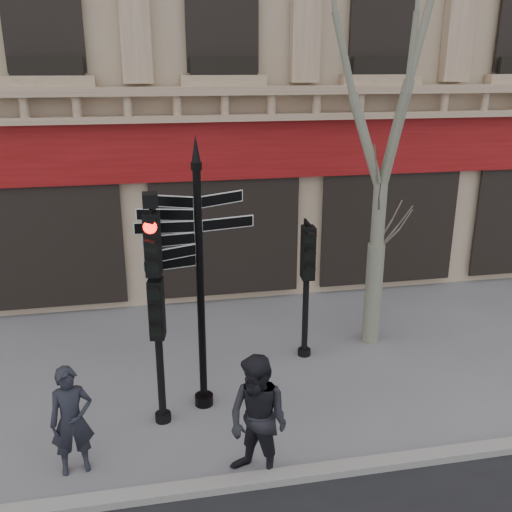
# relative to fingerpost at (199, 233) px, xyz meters

# --- Properties ---
(ground) EXTENTS (80.00, 80.00, 0.00)m
(ground) POSITION_rel_fingerpost_xyz_m (1.00, -0.64, -2.97)
(ground) COLOR slate
(ground) RESTS_ON ground
(kerb) EXTENTS (80.00, 0.25, 0.12)m
(kerb) POSITION_rel_fingerpost_xyz_m (1.00, -2.04, -2.91)
(kerb) COLOR gray
(kerb) RESTS_ON ground
(fingerpost) EXTENTS (1.91, 1.91, 4.42)m
(fingerpost) POSITION_rel_fingerpost_xyz_m (0.00, 0.00, 0.00)
(fingerpost) COLOR black
(fingerpost) RESTS_ON ground
(traffic_signal_main) EXTENTS (0.45, 0.35, 3.68)m
(traffic_signal_main) POSITION_rel_fingerpost_xyz_m (-0.69, -0.34, -0.65)
(traffic_signal_main) COLOR black
(traffic_signal_main) RESTS_ON ground
(traffic_signal_secondary) EXTENTS (0.46, 0.34, 2.61)m
(traffic_signal_secondary) POSITION_rel_fingerpost_xyz_m (2.09, 1.32, -1.15)
(traffic_signal_secondary) COLOR black
(traffic_signal_secondary) RESTS_ON ground
(plane_tree) EXTENTS (3.00, 3.00, 7.98)m
(plane_tree) POSITION_rel_fingerpost_xyz_m (3.59, 1.66, 2.63)
(plane_tree) COLOR gray
(plane_tree) RESTS_ON ground
(pedestrian_a) EXTENTS (0.64, 0.48, 1.59)m
(pedestrian_a) POSITION_rel_fingerpost_xyz_m (-1.91, -1.28, -2.17)
(pedestrian_a) COLOR black
(pedestrian_a) RESTS_ON ground
(pedestrian_b) EXTENTS (1.12, 1.13, 1.84)m
(pedestrian_b) POSITION_rel_fingerpost_xyz_m (0.53, -1.94, -2.05)
(pedestrian_b) COLOR black
(pedestrian_b) RESTS_ON ground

